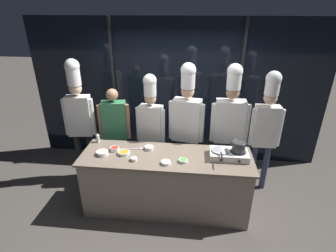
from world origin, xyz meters
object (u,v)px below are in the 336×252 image
Objects in this scene: prep_bowl_garlic at (166,162)px; chef_sous at (151,121)px; stock_pot at (239,146)px; chef_apprentice at (266,122)px; serving_spoon_slotted at (138,149)px; chef_head at (79,111)px; prep_bowl_carrots at (124,153)px; chef_pastry at (230,120)px; prep_bowl_chicken at (102,153)px; prep_bowl_noodles at (149,148)px; person_guest at (115,127)px; frying_pan at (220,149)px; prep_bowl_chili_flakes at (115,149)px; prep_bowl_onion at (134,159)px; chef_line at (187,118)px; prep_bowl_scallions at (183,160)px; portable_stove at (229,154)px; squeeze_bottle_clear at (98,138)px.

chef_sous is at bearing 111.35° from prep_bowl_garlic.
chef_apprentice reaches higher than stock_pot.
chef_head reaches higher than serving_spoon_slotted.
stock_pot is 1.26× the size of prep_bowl_carrots.
chef_pastry is at bearing 44.69° from prep_bowl_garlic.
prep_bowl_carrots is 2.21m from chef_apprentice.
prep_bowl_chicken is 0.52m from serving_spoon_slotted.
person_guest is at bearing 142.53° from prep_bowl_noodles.
serving_spoon_slotted is 0.10× the size of chef_sous.
chef_head is (-1.09, 0.52, 0.34)m from serving_spoon_slotted.
prep_bowl_chili_flakes is at bearing 179.30° from frying_pan.
prep_bowl_chicken is at bearing -171.15° from prep_bowl_carrots.
serving_spoon_slotted is at bearing 13.73° from prep_bowl_chili_flakes.
frying_pan is 1.52m from prep_bowl_chili_flakes.
prep_bowl_garlic is 0.45m from prep_bowl_onion.
chef_head is (-2.52, 0.62, 0.17)m from stock_pot.
serving_spoon_slotted is 0.92m from chef_line.
prep_bowl_scallions is 0.86m from prep_bowl_carrots.
prep_bowl_scallions is 0.71× the size of prep_bowl_carrots.
prep_bowl_scallions is 0.06× the size of chef_apprentice.
prep_bowl_chili_flakes is at bearing 42.55° from prep_bowl_chicken.
portable_stove is 3.98× the size of prep_bowl_garlic.
chef_sous is (-0.35, 0.89, 0.20)m from prep_bowl_garlic.
stock_pot is at bearing 49.88° from chef_apprentice.
prep_bowl_onion is 0.05× the size of chef_pastry.
chef_head reaches higher than prep_bowl_carrots.
chef_apprentice reaches higher than frying_pan.
prep_bowl_scallions is at bearing 17.50° from prep_bowl_garlic.
portable_stove is 3.48× the size of squeeze_bottle_clear.
chef_sous is (0.77, 0.39, 0.15)m from squeeze_bottle_clear.
stock_pot is 0.10× the size of chef_line.
chef_pastry reaches higher than serving_spoon_slotted.
prep_bowl_carrots is (-0.85, 0.12, 0.00)m from prep_bowl_scallions.
serving_spoon_slotted is 0.10× the size of chef_line.
frying_pan is at bearing -0.70° from prep_bowl_chili_flakes.
frying_pan reaches higher than prep_bowl_onion.
chef_line is 1.22m from chef_apprentice.
prep_bowl_scallions is at bearing -163.36° from portable_stove.
prep_bowl_chili_flakes is at bearing -166.27° from serving_spoon_slotted.
prep_bowl_onion is (-0.44, 0.04, 0.00)m from prep_bowl_garlic.
prep_bowl_chicken is 0.67m from prep_bowl_noodles.
chef_head reaches higher than prep_bowl_scallions.
chef_pastry is (2.46, 0.02, -0.06)m from chef_head.
prep_bowl_scallions reaches higher than serving_spoon_slotted.
chef_sous is at bearing 52.10° from prep_bowl_chicken.
portable_stove is 2.64× the size of serving_spoon_slotted.
prep_bowl_scallions is 0.74m from serving_spoon_slotted.
frying_pan is 2.82× the size of squeeze_bottle_clear.
prep_bowl_chicken is 1.16m from prep_bowl_scallions.
chef_head is (-0.76, 0.60, 0.32)m from prep_bowl_chili_flakes.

